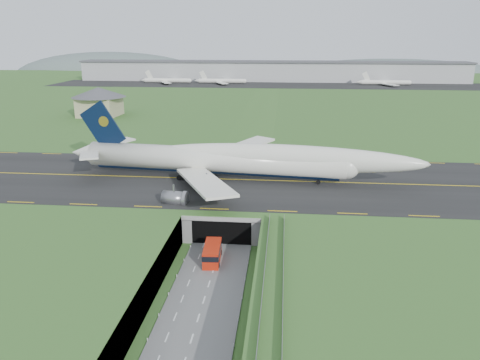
# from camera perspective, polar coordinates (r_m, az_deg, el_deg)

# --- Properties ---
(ground) EXTENTS (900.00, 900.00, 0.00)m
(ground) POSITION_cam_1_polar(r_m,az_deg,el_deg) (88.06, -2.96, -10.09)
(ground) COLOR #335D25
(ground) RESTS_ON ground
(airfield_deck) EXTENTS (800.00, 800.00, 6.00)m
(airfield_deck) POSITION_cam_1_polar(r_m,az_deg,el_deg) (86.73, -2.99, -8.32)
(airfield_deck) COLOR gray
(airfield_deck) RESTS_ON ground
(trench_road) EXTENTS (12.00, 75.00, 0.20)m
(trench_road) POSITION_cam_1_polar(r_m,az_deg,el_deg) (81.50, -3.74, -12.42)
(trench_road) COLOR slate
(trench_road) RESTS_ON ground
(taxiway) EXTENTS (800.00, 44.00, 0.18)m
(taxiway) POSITION_cam_1_polar(r_m,az_deg,el_deg) (116.18, -0.64, 0.04)
(taxiway) COLOR black
(taxiway) RESTS_ON airfield_deck
(tunnel_portal) EXTENTS (17.00, 22.30, 6.00)m
(tunnel_portal) POSITION_cam_1_polar(r_m,az_deg,el_deg) (101.80, -1.62, -4.13)
(tunnel_portal) COLOR gray
(tunnel_portal) RESTS_ON ground
(guideway) EXTENTS (3.00, 53.00, 7.05)m
(guideway) POSITION_cam_1_polar(r_m,az_deg,el_deg) (67.97, 4.03, -13.84)
(guideway) COLOR #A8A8A3
(guideway) RESTS_ON ground
(jumbo_jet) EXTENTS (89.63, 58.25, 19.37)m
(jumbo_jet) POSITION_cam_1_polar(r_m,az_deg,el_deg) (114.77, -0.21, 2.48)
(jumbo_jet) COLOR white
(jumbo_jet) RESTS_ON ground
(shuttle_tram) EXTENTS (3.41, 8.06, 3.22)m
(shuttle_tram) POSITION_cam_1_polar(r_m,az_deg,el_deg) (87.85, -3.40, -8.88)
(shuttle_tram) COLOR red
(shuttle_tram) RESTS_ON ground
(service_building) EXTENTS (24.45, 24.45, 12.79)m
(service_building) POSITION_cam_1_polar(r_m,az_deg,el_deg) (218.51, -16.80, 9.42)
(service_building) COLOR tan
(service_building) RESTS_ON ground
(cargo_terminal) EXTENTS (320.00, 67.00, 15.60)m
(cargo_terminal) POSITION_cam_1_polar(r_m,az_deg,el_deg) (377.92, 3.77, 13.13)
(cargo_terminal) COLOR #B2B2B2
(cargo_terminal) RESTS_ON ground
(distant_hills) EXTENTS (700.00, 91.00, 60.00)m
(distant_hills) POSITION_cam_1_polar(r_m,az_deg,el_deg) (512.01, 11.62, 11.85)
(distant_hills) COLOR slate
(distant_hills) RESTS_ON ground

